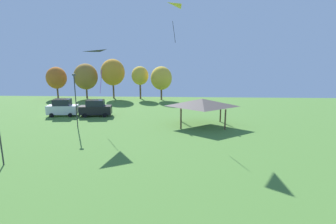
% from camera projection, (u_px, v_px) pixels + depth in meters
% --- Properties ---
extents(kite_flying_0, '(2.06, 2.74, 4.31)m').
position_uv_depth(kite_flying_0, '(167.00, 11.00, 33.29)').
color(kite_flying_0, yellow).
extents(kite_flying_4, '(2.66, 3.40, 4.57)m').
position_uv_depth(kite_flying_4, '(107.00, 59.00, 32.15)').
color(kite_flying_4, black).
extents(parked_car_leftmost, '(4.66, 2.30, 2.63)m').
position_uv_depth(parked_car_leftmost, '(63.00, 108.00, 40.21)').
color(parked_car_leftmost, silver).
rests_on(parked_car_leftmost, ground).
extents(parked_car_second_from_left, '(4.94, 2.42, 2.52)m').
position_uv_depth(parked_car_second_from_left, '(96.00, 108.00, 40.09)').
color(parked_car_second_from_left, black).
rests_on(parked_car_second_from_left, ground).
extents(park_pavilion, '(7.19, 5.08, 3.60)m').
position_uv_depth(park_pavilion, '(202.00, 103.00, 34.48)').
color(park_pavilion, brown).
rests_on(park_pavilion, ground).
extents(light_post_1, '(0.36, 0.20, 6.95)m').
position_uv_depth(light_post_1, '(76.00, 98.00, 33.04)').
color(light_post_1, '#2D2D33').
rests_on(light_post_1, ground).
extents(treeline_tree_0, '(4.27, 4.27, 6.73)m').
position_uv_depth(treeline_tree_0, '(56.00, 78.00, 56.65)').
color(treeline_tree_0, brown).
rests_on(treeline_tree_0, ground).
extents(treeline_tree_1, '(5.03, 5.03, 7.45)m').
position_uv_depth(treeline_tree_1, '(86.00, 77.00, 56.04)').
color(treeline_tree_1, brown).
rests_on(treeline_tree_1, ground).
extents(treeline_tree_2, '(5.10, 5.10, 8.41)m').
position_uv_depth(treeline_tree_2, '(113.00, 72.00, 55.96)').
color(treeline_tree_2, brown).
rests_on(treeline_tree_2, ground).
extents(treeline_tree_3, '(3.57, 3.57, 6.90)m').
position_uv_depth(treeline_tree_3, '(140.00, 76.00, 55.50)').
color(treeline_tree_3, brown).
rests_on(treeline_tree_3, ground).
extents(treeline_tree_4, '(4.40, 4.40, 6.94)m').
position_uv_depth(treeline_tree_4, '(161.00, 78.00, 54.18)').
color(treeline_tree_4, brown).
rests_on(treeline_tree_4, ground).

